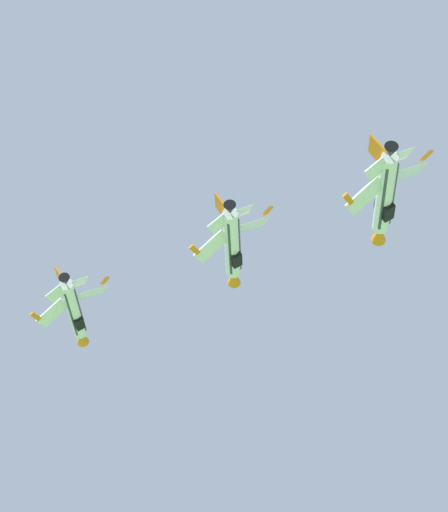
# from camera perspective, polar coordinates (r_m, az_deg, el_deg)

# --- Properties ---
(fighter_jet_lead) EXTENTS (9.35, 15.95, 5.46)m
(fighter_jet_lead) POSITION_cam_1_polar(r_m,az_deg,el_deg) (142.18, -7.50, -2.72)
(fighter_jet_lead) COLOR white
(fighter_jet_left_wing) EXTENTS (9.29, 15.95, 5.49)m
(fighter_jet_left_wing) POSITION_cam_1_polar(r_m,az_deg,el_deg) (127.50, 0.40, 0.55)
(fighter_jet_left_wing) COLOR white
(fighter_jet_right_wing) EXTENTS (9.25, 15.95, 5.51)m
(fighter_jet_right_wing) POSITION_cam_1_polar(r_m,az_deg,el_deg) (114.57, 8.02, 3.03)
(fighter_jet_right_wing) COLOR white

